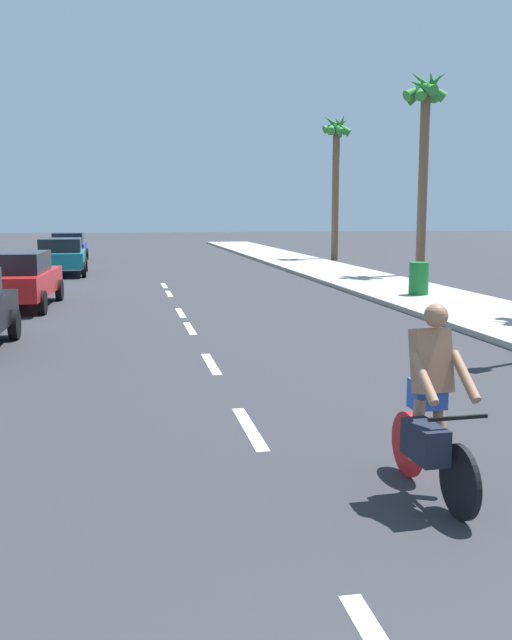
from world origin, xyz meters
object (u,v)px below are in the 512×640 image
cyclist (430,411)px  parked_car_blue (69,246)px  parked_car_red (15,278)px  palm_tree_far (425,119)px  trash_bin_far (419,278)px  palm_tree_distant (336,150)px  parked_car_teal (61,255)px

cyclist → parked_car_blue: bearing=-83.4°
parked_car_red → palm_tree_far: (15.02, 6.93, 5.52)m
parked_car_red → trash_bin_far: parked_car_red is taller
parked_car_red → trash_bin_far: bearing=2.9°
cyclist → palm_tree_distant: bearing=-107.9°
cyclist → parked_car_teal: cyclist is taller
cyclist → trash_bin_far: bearing=-115.5°
palm_tree_distant → cyclist: bearing=-105.3°
palm_tree_distant → parked_car_red: bearing=-129.1°
parked_car_red → palm_tree_far: size_ratio=0.56×
parked_car_blue → parked_car_red: bearing=-90.7°
trash_bin_far → palm_tree_distant: bearing=81.3°
parked_car_blue → trash_bin_far: (11.86, -20.17, -0.20)m
parked_car_teal → trash_bin_far: bearing=-45.3°
cyclist → trash_bin_far: 15.97m
parked_car_blue → palm_tree_far: palm_tree_far is taller
parked_car_teal → palm_tree_far: (14.63, -4.08, 5.52)m
cyclist → parked_car_red: cyclist is taller
parked_car_red → palm_tree_distant: (14.72, 18.09, 5.26)m
parked_car_blue → palm_tree_far: 20.66m
cyclist → palm_tree_far: palm_tree_far is taller
parked_car_teal → parked_car_red: bearing=-93.5°
palm_tree_far → trash_bin_far: (-3.09, -7.02, -5.72)m
parked_car_blue → trash_bin_far: size_ratio=4.28×
cyclist → parked_car_blue: (-5.64, 34.88, 0.01)m
palm_tree_far → trash_bin_far: size_ratio=8.35×
parked_car_blue → palm_tree_far: (14.95, -13.14, 5.53)m
parked_car_blue → trash_bin_far: 23.40m
parked_car_red → parked_car_blue: 20.07m
parked_car_red → parked_car_blue: (0.07, 20.07, -0.00)m
parked_car_red → palm_tree_distant: bearing=54.2°
cyclist → parked_car_blue: size_ratio=0.42×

